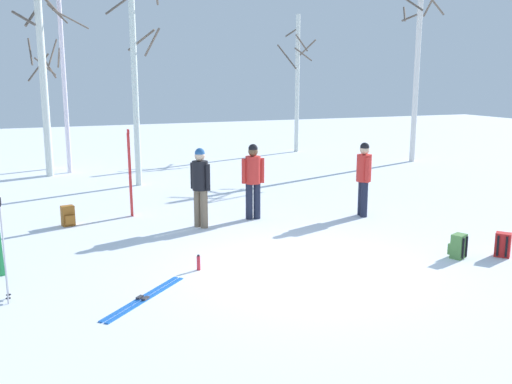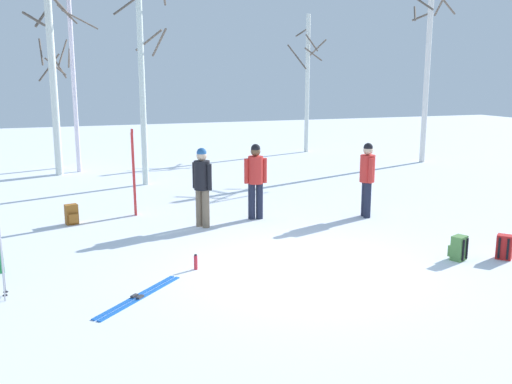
{
  "view_description": "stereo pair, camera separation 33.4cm",
  "coord_description": "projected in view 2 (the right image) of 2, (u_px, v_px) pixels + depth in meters",
  "views": [
    {
      "loc": [
        -4.11,
        -8.23,
        3.21
      ],
      "look_at": [
        -0.12,
        1.8,
        1.0
      ],
      "focal_mm": 40.03,
      "sensor_mm": 36.0,
      "label": 1
    },
    {
      "loc": [
        -3.8,
        -8.35,
        3.21
      ],
      "look_at": [
        -0.12,
        1.8,
        1.0
      ],
      "focal_mm": 40.03,
      "sensor_mm": 36.0,
      "label": 2
    }
  ],
  "objects": [
    {
      "name": "backpack_1",
      "position": [
        72.0,
        215.0,
        12.5
      ],
      "size": [
        0.3,
        0.32,
        0.44
      ],
      "color": "#99591E",
      "rests_on": "ground_plane"
    },
    {
      "name": "person_2",
      "position": [
        202.0,
        182.0,
        12.14
      ],
      "size": [
        0.34,
        0.45,
        1.72
      ],
      "color": "#72604C",
      "rests_on": "ground_plane"
    },
    {
      "name": "ground_plane",
      "position": [
        299.0,
        270.0,
        9.6
      ],
      "size": [
        60.0,
        60.0,
        0.0
      ],
      "primitive_type": "plane",
      "color": "white"
    },
    {
      "name": "ski_pair_planted_0",
      "position": [
        134.0,
        173.0,
        13.16
      ],
      "size": [
        0.05,
        0.16,
        2.02
      ],
      "color": "red",
      "rests_on": "ground_plane"
    },
    {
      "name": "ski_pair_lying_0",
      "position": [
        139.0,
        297.0,
        8.41
      ],
      "size": [
        1.47,
        1.43,
        0.05
      ],
      "color": "blue",
      "rests_on": "ground_plane"
    },
    {
      "name": "backpack_2",
      "position": [
        458.0,
        248.0,
        10.08
      ],
      "size": [
        0.32,
        0.34,
        0.44
      ],
      "color": "#4C7F3F",
      "rests_on": "ground_plane"
    },
    {
      "name": "ski_poles_0",
      "position": [
        1.0,
        245.0,
        8.22
      ],
      "size": [
        0.07,
        0.25,
        1.52
      ],
      "color": "#B2B2BC",
      "rests_on": "ground_plane"
    },
    {
      "name": "water_bottle_0",
      "position": [
        196.0,
        262.0,
        9.59
      ],
      "size": [
        0.06,
        0.06,
        0.27
      ],
      "color": "red",
      "rests_on": "ground_plane"
    },
    {
      "name": "birch_tree_3",
      "position": [
        74.0,
        81.0,
        18.75
      ],
      "size": [
        1.34,
        1.35,
        5.83
      ],
      "color": "silver",
      "rests_on": "ground_plane"
    },
    {
      "name": "birch_tree_1",
      "position": [
        52.0,
        65.0,
        18.03
      ],
      "size": [
        1.5,
        1.23,
        6.71
      ],
      "color": "silver",
      "rests_on": "ground_plane"
    },
    {
      "name": "person_1",
      "position": [
        256.0,
        176.0,
        12.82
      ],
      "size": [
        0.51,
        0.34,
        1.72
      ],
      "color": "#1E2338",
      "rests_on": "ground_plane"
    },
    {
      "name": "birch_tree_5",
      "position": [
        307.0,
        81.0,
        23.81
      ],
      "size": [
        1.48,
        1.46,
        5.67
      ],
      "color": "silver",
      "rests_on": "ground_plane"
    },
    {
      "name": "birch_tree_6",
      "position": [
        427.0,
        66.0,
        20.8
      ],
      "size": [
        1.62,
        1.62,
        6.61
      ],
      "color": "silver",
      "rests_on": "ground_plane"
    },
    {
      "name": "person_0",
      "position": [
        367.0,
        175.0,
        13.01
      ],
      "size": [
        0.34,
        0.51,
        1.72
      ],
      "color": "#1E2338",
      "rests_on": "ground_plane"
    },
    {
      "name": "birch_tree_4",
      "position": [
        143.0,
        71.0,
        16.46
      ],
      "size": [
        1.55,
        1.55,
        6.36
      ],
      "color": "silver",
      "rests_on": "ground_plane"
    },
    {
      "name": "birch_tree_2",
      "position": [
        54.0,
        92.0,
        19.55
      ],
      "size": [
        1.09,
        1.18,
        5.07
      ],
      "color": "silver",
      "rests_on": "ground_plane"
    },
    {
      "name": "backpack_0",
      "position": [
        504.0,
        247.0,
        10.14
      ],
      "size": [
        0.35,
        0.34,
        0.44
      ],
      "color": "red",
      "rests_on": "ground_plane"
    }
  ]
}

